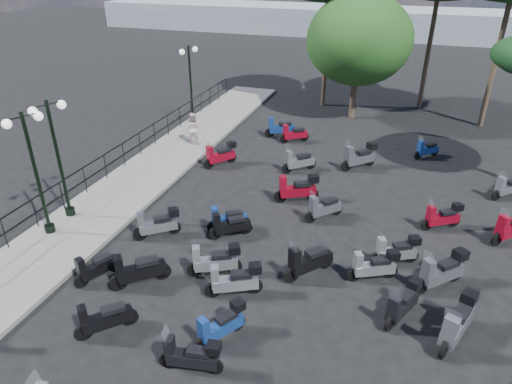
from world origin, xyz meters
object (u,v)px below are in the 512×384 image
(scooter_7, at_px, (138,271))
(scooter_14, at_px, (234,281))
(scooter_11, at_px, (294,134))
(scooter_4, at_px, (220,155))
(broadleaf_tree, at_px, (359,40))
(pedestrian_far, at_px, (193,128))
(scooter_32, at_px, (396,251))
(lamp_post_2, at_px, (190,80))
(scooter_1, at_px, (104,319))
(scooter_12, at_px, (191,356))
(scooter_25, at_px, (457,324))
(scooter_10, at_px, (297,189))
(scooter_8, at_px, (228,220))
(scooter_5, at_px, (280,128))
(scooter_27, at_px, (442,272))
(scooter_29, at_px, (509,187))
(scooter_3, at_px, (157,224))
(lamp_post_0, at_px, (35,167))
(scooter_21, at_px, (308,262))
(scooter_22, at_px, (442,217))
(lamp_post_1, at_px, (57,153))
(scooter_31, at_px, (215,261))
(scooter_26, at_px, (402,304))
(scooter_23, at_px, (426,150))
(scooter_15, at_px, (323,208))
(scooter_9, at_px, (230,226))
(scooter_2, at_px, (96,268))
(scooter_28, at_px, (511,229))
(scooter_17, at_px, (298,162))
(scooter_13, at_px, (221,326))
(scooter_16, at_px, (359,157))

(scooter_7, bearing_deg, scooter_14, -121.83)
(scooter_7, relative_size, scooter_11, 1.07)
(scooter_4, height_order, broadleaf_tree, broadleaf_tree)
(pedestrian_far, xyz_separation_m, scooter_32, (10.36, -6.94, -0.47))
(lamp_post_2, relative_size, scooter_1, 3.28)
(scooter_12, distance_m, scooter_25, 6.60)
(scooter_10, xyz_separation_m, scooter_12, (-0.28, -8.84, -0.08))
(pedestrian_far, bearing_deg, scooter_8, 117.21)
(scooter_5, xyz_separation_m, scooter_27, (7.89, -10.34, 0.06))
(scooter_10, bearing_deg, scooter_29, -96.86)
(scooter_3, distance_m, scooter_32, 7.94)
(scooter_4, bearing_deg, scooter_10, -171.32)
(lamp_post_0, xyz_separation_m, scooter_29, (15.46, 8.18, -2.14))
(scooter_21, height_order, scooter_22, scooter_21)
(scooter_12, bearing_deg, lamp_post_1, 46.45)
(lamp_post_1, relative_size, scooter_31, 2.80)
(lamp_post_1, relative_size, scooter_26, 2.90)
(scooter_23, height_order, scooter_29, scooter_29)
(pedestrian_far, bearing_deg, scooter_23, -175.57)
(scooter_15, bearing_deg, scooter_8, 74.08)
(scooter_9, xyz_separation_m, scooter_29, (9.50, 6.24, 0.05))
(scooter_2, relative_size, scooter_29, 1.12)
(scooter_15, xyz_separation_m, scooter_31, (-2.46, -4.31, 0.05))
(lamp_post_0, height_order, scooter_2, lamp_post_0)
(lamp_post_1, relative_size, scooter_14, 2.80)
(scooter_8, height_order, scooter_14, scooter_14)
(scooter_10, bearing_deg, lamp_post_0, 96.53)
(lamp_post_0, height_order, scooter_27, lamp_post_0)
(scooter_3, distance_m, scooter_31, 3.01)
(scooter_22, relative_size, scooter_32, 0.93)
(lamp_post_1, height_order, scooter_28, lamp_post_1)
(lamp_post_0, relative_size, scooter_28, 3.03)
(scooter_4, distance_m, scooter_17, 3.60)
(scooter_12, distance_m, scooter_14, 2.84)
(scooter_17, bearing_deg, lamp_post_2, 18.63)
(pedestrian_far, bearing_deg, scooter_11, -162.55)
(scooter_12, height_order, scooter_13, scooter_13)
(pedestrian_far, distance_m, scooter_29, 14.37)
(pedestrian_far, height_order, scooter_21, pedestrian_far)
(scooter_4, relative_size, scooter_21, 0.99)
(pedestrian_far, height_order, scooter_7, pedestrian_far)
(scooter_1, xyz_separation_m, scooter_8, (1.16, 5.59, -0.02))
(scooter_23, height_order, scooter_32, scooter_32)
(scooter_2, height_order, scooter_11, scooter_11)
(scooter_3, xyz_separation_m, scooter_4, (-0.27, 6.20, 0.02))
(lamp_post_0, distance_m, scooter_10, 9.36)
(scooter_11, bearing_deg, scooter_3, 131.94)
(scooter_1, relative_size, scooter_12, 0.84)
(scooter_9, height_order, scooter_26, scooter_26)
(scooter_11, bearing_deg, scooter_16, -156.68)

